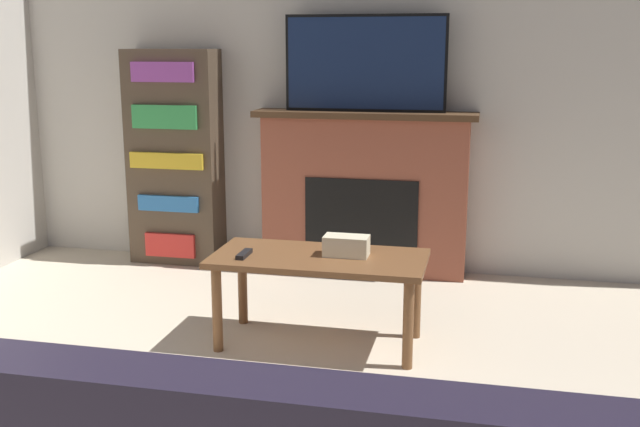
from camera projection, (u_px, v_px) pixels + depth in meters
wall_back at (359, 65)px, 4.85m from camera, size 5.69×0.06×2.70m
fireplace at (364, 193)px, 4.88m from camera, size 1.43×0.28×1.06m
tv at (365, 63)px, 4.68m from camera, size 1.02×0.03×0.60m
coffee_table at (319, 268)px, 3.70m from camera, size 1.05×0.51×0.46m
tissue_box at (346, 246)px, 3.68m from camera, size 0.22×0.12×0.10m
remote_control at (244, 254)px, 3.67m from camera, size 0.04×0.15×0.02m
bookshelf at (175, 158)px, 5.09m from camera, size 0.62×0.29×1.45m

